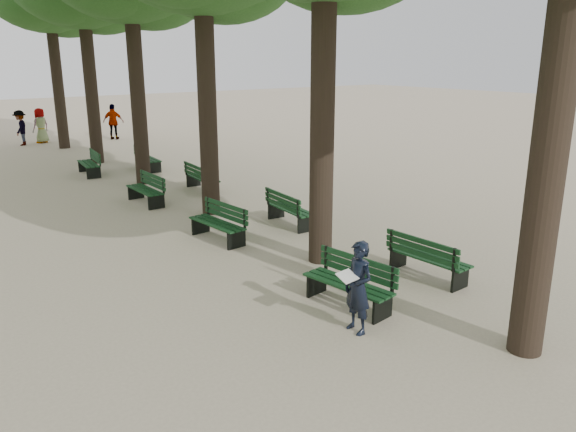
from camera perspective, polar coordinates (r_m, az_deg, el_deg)
ground at (r=9.76m, az=7.84°, el=-11.31°), size 120.00×120.00×0.00m
bench_left_0 at (r=10.42m, az=6.10°, el=-7.76°), size 0.81×1.86×0.92m
bench_left_1 at (r=14.08m, az=-7.16°, el=-1.42°), size 0.72×1.84×0.92m
bench_left_2 at (r=18.00m, az=-14.27°, el=2.05°), size 0.58×1.80×0.92m
bench_left_3 at (r=23.05m, az=-19.55°, el=4.61°), size 0.76×1.85×0.92m
bench_right_0 at (r=12.00m, az=14.02°, el=-4.91°), size 0.65×1.83×0.92m
bench_right_1 at (r=15.25m, az=0.28°, el=0.07°), size 0.73×1.84×0.92m
bench_right_2 at (r=19.39m, az=-8.68°, el=3.34°), size 0.72×1.84×0.92m
bench_right_3 at (r=23.47m, az=-14.01°, el=5.25°), size 0.71×1.84×0.92m
man_with_map at (r=9.34m, az=7.14°, el=-7.22°), size 0.61×0.65×1.58m
pedestrian_d at (r=32.59m, az=-23.83°, el=8.40°), size 0.96×0.68×1.82m
pedestrian_c at (r=32.58m, az=-17.31°, el=9.12°), size 1.12×1.00×1.93m
pedestrian_b at (r=32.10m, az=-25.52°, el=8.08°), size 0.81×1.20×1.79m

